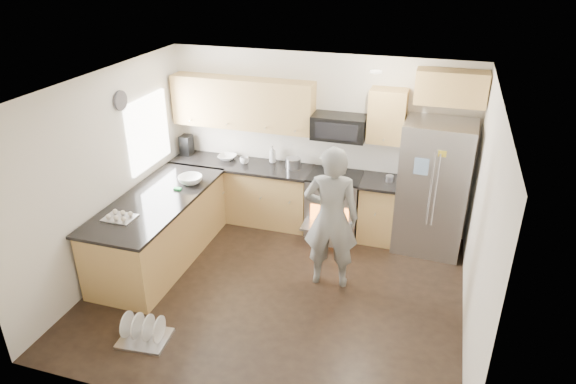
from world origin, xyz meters
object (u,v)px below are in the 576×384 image
(person, at_px, (331,218))
(dish_rack, at_px, (144,333))
(stove_range, at_px, (335,190))
(refrigerator, at_px, (433,188))

(person, bearing_deg, dish_rack, 36.98)
(stove_range, xyz_separation_m, dish_rack, (-1.46, -2.97, -0.59))
(stove_range, bearing_deg, refrigerator, -2.22)
(refrigerator, bearing_deg, dish_rack, -131.22)
(person, xyz_separation_m, dish_rack, (-1.69, -1.67, -0.84))
(refrigerator, xyz_separation_m, dish_rack, (-2.84, -2.92, -0.85))
(stove_range, distance_m, dish_rack, 3.36)
(person, bearing_deg, refrigerator, -140.10)
(refrigerator, distance_m, person, 1.70)
(stove_range, relative_size, person, 0.96)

